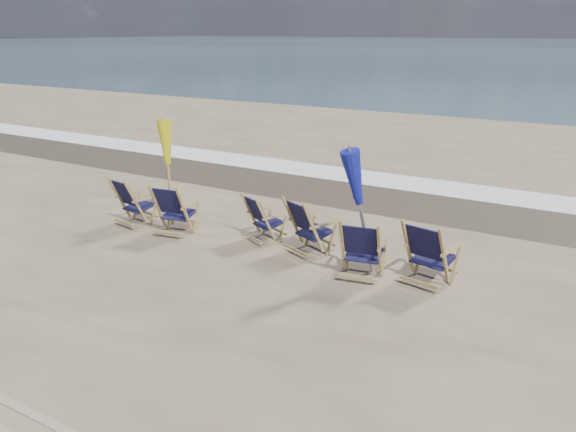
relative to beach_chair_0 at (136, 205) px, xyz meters
name	(u,v)px	position (x,y,z in m)	size (l,w,h in m)	color
surf_foam	(410,183)	(3.44, 5.93, -0.50)	(200.00, 1.40, 0.01)	silver
wet_sand_strip	(389,198)	(3.44, 4.43, -0.50)	(200.00, 2.60, 0.00)	#42362A
beach_chair_0	(136,205)	(0.00, 0.00, 0.00)	(0.64, 0.72, 1.00)	black
beach_chair_1	(184,212)	(1.10, 0.09, 0.01)	(0.66, 0.74, 1.03)	black
beach_chair_2	(266,222)	(2.59, 0.51, -0.05)	(0.58, 0.65, 0.91)	black
beach_chair_3	(313,231)	(3.62, 0.37, 0.01)	(0.65, 0.73, 1.02)	black
beach_chair_4	(379,253)	(4.90, 0.03, 0.00)	(0.65, 0.73, 1.01)	black
beach_chair_5	(444,259)	(5.80, 0.23, 0.03)	(0.67, 0.76, 1.05)	black
umbrella_yellow	(167,148)	(0.29, 0.64, 1.00)	(0.30, 0.30, 2.02)	#9B7E45
umbrella_blue	(364,181)	(4.54, 0.19, 1.03)	(0.30, 0.30, 2.05)	#A5A5AD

